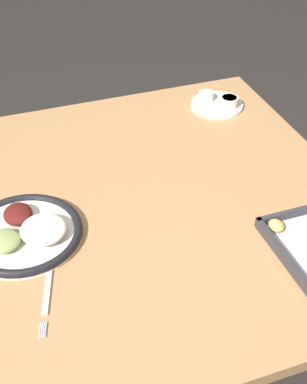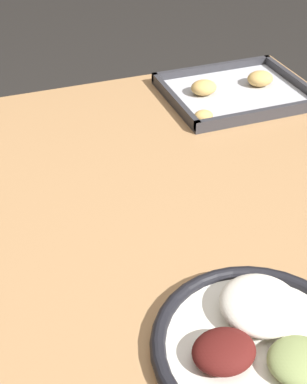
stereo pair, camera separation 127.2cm
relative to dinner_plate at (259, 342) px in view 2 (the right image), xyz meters
The scene contains 3 objects.
dining_table 0.34m from the dinner_plate, 95.43° to the left, with size 1.05×1.00×0.73m.
dinner_plate is the anchor object (origin of this frame).
baking_tray 0.70m from the dinner_plate, 65.14° to the left, with size 0.32×0.26×0.04m.
Camera 2 is at (-0.24, -0.66, 1.28)m, focal length 50.00 mm.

